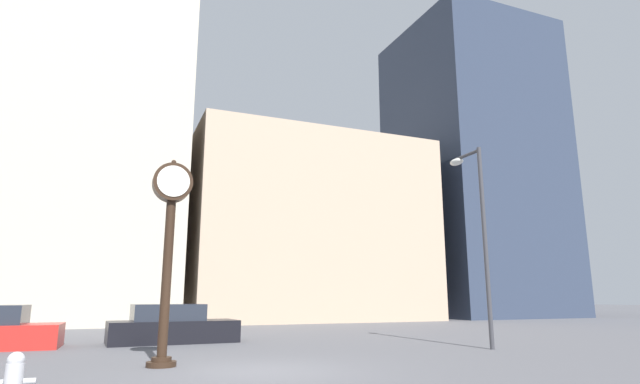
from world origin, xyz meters
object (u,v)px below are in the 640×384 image
street_clock (170,228)px  street_lamp_right (476,214)px  car_black (172,327)px  fire_hydrant_near (14,378)px

street_clock → street_lamp_right: bearing=3.3°
street_clock → car_black: 6.93m
street_clock → street_lamp_right: size_ratio=0.76×
fire_hydrant_near → street_lamp_right: (12.36, 4.12, 3.94)m
car_black → street_clock: bearing=-101.4°
fire_hydrant_near → street_lamp_right: size_ratio=0.12×
car_black → fire_hydrant_near: car_black is taller
car_black → fire_hydrant_near: 10.43m
street_clock → car_black: (0.91, 6.32, -2.69)m
street_clock → fire_hydrant_near: 5.19m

